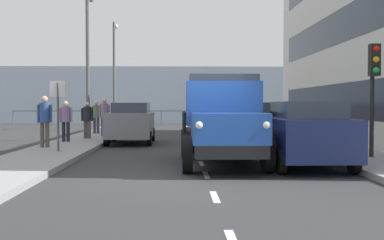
# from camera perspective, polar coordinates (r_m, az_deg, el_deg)

# --- Properties ---
(ground_plane) EXTENTS (80.00, 80.00, 0.00)m
(ground_plane) POSITION_cam_1_polar(r_m,az_deg,el_deg) (21.54, 0.12, -2.61)
(ground_plane) COLOR #2D2D30
(sidewalk_left) EXTENTS (2.29, 39.82, 0.15)m
(sidewalk_left) POSITION_cam_1_polar(r_m,az_deg,el_deg) (22.19, 12.44, -2.33)
(sidewalk_left) COLOR gray
(sidewalk_left) RESTS_ON ground_plane
(sidewalk_right) EXTENTS (2.29, 39.82, 0.15)m
(sidewalk_right) POSITION_cam_1_polar(r_m,az_deg,el_deg) (21.90, -12.36, -2.38)
(sidewalk_right) COLOR gray
(sidewalk_right) RESTS_ON ground_plane
(road_centreline_markings) EXTENTS (0.12, 34.69, 0.01)m
(road_centreline_markings) POSITION_cam_1_polar(r_m,az_deg,el_deg) (20.40, 0.22, -2.84)
(road_centreline_markings) COLOR silver
(road_centreline_markings) RESTS_ON ground_plane
(sea_horizon) EXTENTS (80.00, 0.80, 5.00)m
(sea_horizon) POSITION_cam_1_polar(r_m,az_deg,el_deg) (44.38, -0.79, 2.88)
(sea_horizon) COLOR #8C9EAD
(sea_horizon) RESTS_ON ground_plane
(seawall_railing) EXTENTS (28.08, 0.08, 1.20)m
(seawall_railing) POSITION_cam_1_polar(r_m,az_deg,el_deg) (40.78, -0.72, 0.76)
(seawall_railing) COLOR #4C5156
(seawall_railing) RESTS_ON ground_plane
(truck_vintage_blue) EXTENTS (2.17, 5.64, 2.43)m
(truck_vintage_blue) POSITION_cam_1_polar(r_m,az_deg,el_deg) (13.25, 3.54, -0.25)
(truck_vintage_blue) COLOR black
(truck_vintage_blue) RESTS_ON ground_plane
(car_navy_kerbside_near) EXTENTS (1.92, 3.81, 1.72)m
(car_navy_kerbside_near) POSITION_cam_1_polar(r_m,az_deg,el_deg) (13.20, 12.82, -1.54)
(car_navy_kerbside_near) COLOR navy
(car_navy_kerbside_near) RESTS_ON ground_plane
(car_teal_kerbside_1) EXTENTS (1.88, 4.21, 1.72)m
(car_teal_kerbside_1) POSITION_cam_1_polar(r_m,az_deg,el_deg) (18.55, 8.60, -0.56)
(car_teal_kerbside_1) COLOR #1E6670
(car_teal_kerbside_1) RESTS_ON ground_plane
(car_red_kerbside_2) EXTENTS (1.88, 3.95, 1.72)m
(car_red_kerbside_2) POSITION_cam_1_polar(r_m,az_deg,el_deg) (23.68, 6.36, -0.05)
(car_red_kerbside_2) COLOR #B21E1E
(car_red_kerbside_2) RESTS_ON ground_plane
(car_black_kerbside_3) EXTENTS (1.87, 4.22, 1.72)m
(car_black_kerbside_3) POSITION_cam_1_polar(r_m,az_deg,el_deg) (28.56, 4.99, 0.27)
(car_black_kerbside_3) COLOR black
(car_black_kerbside_3) RESTS_ON ground_plane
(car_grey_oppositeside_0) EXTENTS (1.87, 4.13, 1.72)m
(car_grey_oppositeside_0) POSITION_cam_1_polar(r_m,az_deg,el_deg) (21.25, -6.98, -0.26)
(car_grey_oppositeside_0) COLOR slate
(car_grey_oppositeside_0) RESTS_ON ground_plane
(pedestrian_by_lamp) EXTENTS (0.53, 0.34, 1.80)m
(pedestrian_by_lamp) POSITION_cam_1_polar(r_m,az_deg,el_deg) (18.22, -16.48, 0.34)
(pedestrian_by_lamp) COLOR #4C473D
(pedestrian_by_lamp) RESTS_ON sidewalk_right
(pedestrian_near_railing) EXTENTS (0.53, 0.34, 1.64)m
(pedestrian_near_railing) POSITION_cam_1_polar(r_m,az_deg,el_deg) (20.75, -14.22, 0.24)
(pedestrian_near_railing) COLOR black
(pedestrian_near_railing) RESTS_ON sidewalk_right
(pedestrian_strolling) EXTENTS (0.53, 0.34, 1.61)m
(pedestrian_strolling) POSITION_cam_1_polar(r_m,az_deg,el_deg) (22.42, -11.89, 0.33)
(pedestrian_strolling) COLOR #4C473D
(pedestrian_strolling) RESTS_ON sidewalk_right
(pedestrian_couple_b) EXTENTS (0.53, 0.34, 1.79)m
(pedestrian_couple_b) POSITION_cam_1_polar(r_m,az_deg,el_deg) (24.03, -9.98, 0.71)
(pedestrian_couple_b) COLOR #383342
(pedestrian_couple_b) RESTS_ON sidewalk_right
(pedestrian_couple_a) EXTENTS (0.53, 0.34, 1.69)m
(pedestrian_couple_a) POSITION_cam_1_polar(r_m,az_deg,el_deg) (26.32, -10.89, 0.65)
(pedestrian_couple_a) COLOR #383342
(pedestrian_couple_a) RESTS_ON sidewalk_right
(traffic_light_near) EXTENTS (0.28, 0.41, 3.20)m
(traffic_light_near) POSITION_cam_1_polar(r_m,az_deg,el_deg) (15.01, 20.04, 4.82)
(traffic_light_near) COLOR black
(traffic_light_near) RESTS_ON sidewalk_left
(lamp_post_promenade) EXTENTS (0.32, 1.14, 6.58)m
(lamp_post_promenade) POSITION_cam_1_polar(r_m,az_deg,el_deg) (23.22, -11.77, 7.71)
(lamp_post_promenade) COLOR #59595B
(lamp_post_promenade) RESTS_ON sidewalk_right
(lamp_post_far) EXTENTS (0.32, 1.14, 6.80)m
(lamp_post_far) POSITION_cam_1_polar(r_m,az_deg,el_deg) (32.78, -8.86, 6.18)
(lamp_post_far) COLOR #59595B
(lamp_post_far) RESTS_ON sidewalk_right
(street_sign) EXTENTS (0.50, 0.07, 2.25)m
(street_sign) POSITION_cam_1_polar(r_m,az_deg,el_deg) (16.49, -15.07, 1.84)
(street_sign) COLOR #4C4C4C
(street_sign) RESTS_ON sidewalk_right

